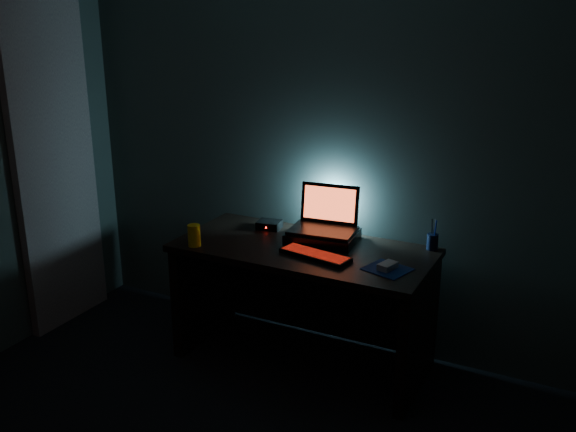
{
  "coord_description": "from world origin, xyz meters",
  "views": [
    {
      "loc": [
        1.49,
        -1.54,
        2.09
      ],
      "look_at": [
        -0.08,
        1.57,
        0.94
      ],
      "focal_mm": 40.0,
      "sensor_mm": 36.0,
      "label": 1
    }
  ],
  "objects_px": {
    "keyboard": "(315,255)",
    "router": "(269,225)",
    "mouse": "(388,266)",
    "laptop": "(326,219)",
    "juice_glass": "(194,235)",
    "pen_cup": "(432,242)"
  },
  "relations": [
    {
      "from": "router",
      "to": "mouse",
      "type": "bearing_deg",
      "value": -27.52
    },
    {
      "from": "laptop",
      "to": "pen_cup",
      "type": "height_order",
      "value": "laptop"
    },
    {
      "from": "laptop",
      "to": "mouse",
      "type": "height_order",
      "value": "laptop"
    },
    {
      "from": "laptop",
      "to": "keyboard",
      "type": "distance_m",
      "value": 0.33
    },
    {
      "from": "juice_glass",
      "to": "laptop",
      "type": "bearing_deg",
      "value": 36.07
    },
    {
      "from": "laptop",
      "to": "juice_glass",
      "type": "height_order",
      "value": "laptop"
    },
    {
      "from": "pen_cup",
      "to": "router",
      "type": "relative_size",
      "value": 0.58
    },
    {
      "from": "laptop",
      "to": "mouse",
      "type": "bearing_deg",
      "value": -36.92
    },
    {
      "from": "juice_glass",
      "to": "pen_cup",
      "type": "bearing_deg",
      "value": 24.4
    },
    {
      "from": "keyboard",
      "to": "juice_glass",
      "type": "xyz_separation_m",
      "value": [
        -0.71,
        -0.16,
        0.05
      ]
    },
    {
      "from": "router",
      "to": "laptop",
      "type": "bearing_deg",
      "value": -9.76
    },
    {
      "from": "mouse",
      "to": "laptop",
      "type": "bearing_deg",
      "value": 165.29
    },
    {
      "from": "keyboard",
      "to": "pen_cup",
      "type": "distance_m",
      "value": 0.69
    },
    {
      "from": "keyboard",
      "to": "router",
      "type": "distance_m",
      "value": 0.56
    },
    {
      "from": "keyboard",
      "to": "mouse",
      "type": "xyz_separation_m",
      "value": [
        0.42,
        0.01,
        0.01
      ]
    },
    {
      "from": "laptop",
      "to": "pen_cup",
      "type": "bearing_deg",
      "value": 4.01
    },
    {
      "from": "keyboard",
      "to": "router",
      "type": "height_order",
      "value": "router"
    },
    {
      "from": "keyboard",
      "to": "mouse",
      "type": "distance_m",
      "value": 0.42
    },
    {
      "from": "keyboard",
      "to": "pen_cup",
      "type": "height_order",
      "value": "pen_cup"
    },
    {
      "from": "mouse",
      "to": "pen_cup",
      "type": "height_order",
      "value": "pen_cup"
    },
    {
      "from": "laptop",
      "to": "router",
      "type": "xyz_separation_m",
      "value": [
        -0.39,
        0.01,
        -0.1
      ]
    },
    {
      "from": "laptop",
      "to": "juice_glass",
      "type": "distance_m",
      "value": 0.79
    }
  ]
}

